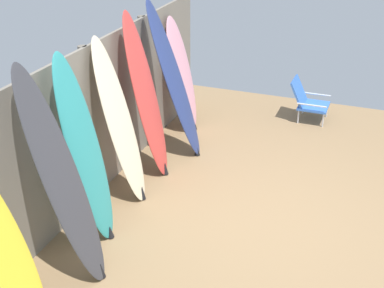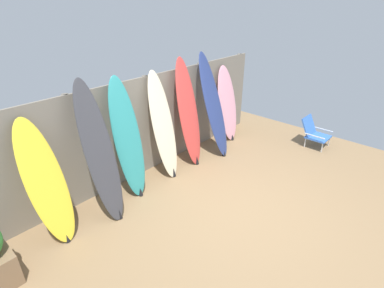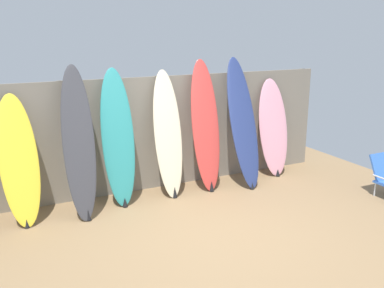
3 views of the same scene
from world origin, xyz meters
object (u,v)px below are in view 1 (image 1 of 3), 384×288
(surfboard_cream_3, at_px, (120,124))
(surfboard_red_4, at_px, (146,98))
(surfboard_pink_6, at_px, (182,75))
(surfboard_charcoal_1, at_px, (62,180))
(beach_chair, at_px, (307,100))
(surfboard_teal_2, at_px, (85,152))
(surfboard_navy_5, at_px, (174,81))

(surfboard_cream_3, xyz_separation_m, surfboard_red_4, (0.63, -0.03, 0.08))
(surfboard_cream_3, relative_size, surfboard_pink_6, 1.14)
(surfboard_red_4, bearing_deg, surfboard_charcoal_1, -176.55)
(surfboard_cream_3, relative_size, beach_chair, 3.00)
(surfboard_teal_2, distance_m, beach_chair, 4.17)
(surfboard_red_4, xyz_separation_m, beach_chair, (2.38, -1.58, -0.69))
(surfboard_charcoal_1, bearing_deg, surfboard_cream_3, 6.19)
(surfboard_red_4, relative_size, surfboard_navy_5, 0.99)
(surfboard_teal_2, bearing_deg, surfboard_cream_3, 2.23)
(surfboard_charcoal_1, relative_size, surfboard_cream_3, 1.07)
(surfboard_cream_3, bearing_deg, surfboard_charcoal_1, -173.81)
(surfboard_cream_3, xyz_separation_m, surfboard_pink_6, (2.02, 0.06, -0.10))
(surfboard_charcoal_1, relative_size, beach_chair, 3.21)
(surfboard_charcoal_1, distance_m, surfboard_pink_6, 3.41)
(surfboard_red_4, bearing_deg, beach_chair, -33.62)
(surfboard_teal_2, height_order, surfboard_pink_6, surfboard_teal_2)
(surfboard_charcoal_1, height_order, surfboard_teal_2, surfboard_charcoal_1)
(surfboard_cream_3, relative_size, surfboard_red_4, 0.93)
(surfboard_red_4, bearing_deg, surfboard_pink_6, 3.82)
(surfboard_navy_5, bearing_deg, surfboard_cream_3, 174.11)
(surfboard_pink_6, bearing_deg, surfboard_red_4, -176.18)
(surfboard_charcoal_1, relative_size, surfboard_pink_6, 1.22)
(surfboard_teal_2, relative_size, surfboard_navy_5, 0.95)
(surfboard_navy_5, bearing_deg, surfboard_red_4, 170.82)
(beach_chair, bearing_deg, surfboard_red_4, 141.18)
(surfboard_red_4, bearing_deg, surfboard_teal_2, -179.89)
(surfboard_pink_6, distance_m, beach_chair, 2.01)
(surfboard_charcoal_1, relative_size, surfboard_navy_5, 0.99)
(surfboard_charcoal_1, bearing_deg, surfboard_pink_6, 3.60)
(surfboard_cream_3, height_order, surfboard_navy_5, surfboard_navy_5)
(surfboard_navy_5, xyz_separation_m, surfboard_pink_6, (0.76, 0.20, -0.20))
(surfboard_cream_3, bearing_deg, surfboard_teal_2, -177.77)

